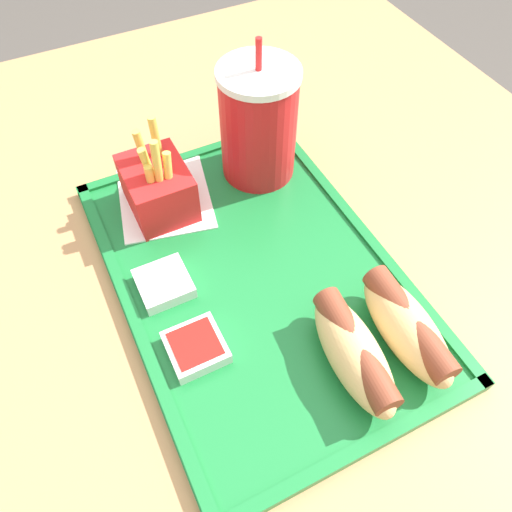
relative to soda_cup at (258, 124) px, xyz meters
The scene contains 10 objects.
ground_plane 0.83m from the soda_cup, 26.71° to the right, with size 8.00×8.00×0.00m, color #4C4742.
dining_table 0.48m from the soda_cup, 26.71° to the right, with size 1.12×0.98×0.73m.
food_tray 0.18m from the soda_cup, 27.27° to the right, with size 0.42×0.28×0.01m.
paper_napkin 0.14m from the soda_cup, 91.99° to the right, with size 0.14×0.13×0.00m.
soda_cup is the anchor object (origin of this frame).
hot_dog_far 0.28m from the soda_cup, ahead, with size 0.13×0.05×0.05m.
hot_dog_near 0.28m from the soda_cup, ahead, with size 0.13×0.06×0.05m.
fries_carton 0.14m from the soda_cup, 86.28° to the right, with size 0.09×0.07×0.11m.
sauce_cup_mayo 0.21m from the soda_cup, 54.89° to the right, with size 0.05×0.05×0.02m.
sauce_cup_ketchup 0.27m from the soda_cup, 39.60° to the right, with size 0.05×0.05×0.02m.
Camera 1 is at (0.27, -0.13, 1.18)m, focal length 35.00 mm.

